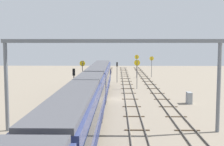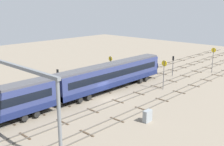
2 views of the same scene
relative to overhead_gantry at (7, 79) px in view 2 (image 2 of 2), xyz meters
The scene contains 12 objects.
ground_plane 17.81m from the overhead_gantry, ahead, with size 140.36×140.36×0.00m, color gray.
track_near_foreground 19.16m from the overhead_gantry, 23.35° to the right, with size 124.36×2.40×0.16m.
track_second_near 17.94m from the overhead_gantry, ahead, with size 124.36×2.40×0.16m.
track_with_train 17.94m from the overhead_gantry, ahead, with size 124.36×2.40×0.16m.
track_second_far 19.15m from the overhead_gantry, 23.27° to the left, with size 124.36×2.40×0.16m.
overhead_gantry is the anchor object (origin of this frame).
speed_sign_near_foreground 45.64m from the overhead_gantry, ahead, with size 0.14×1.05×5.64m.
speed_sign_far_trackside 23.93m from the overhead_gantry, 13.29° to the left, with size 0.14×0.93×5.39m.
speed_sign_distant_end 27.47m from the overhead_gantry, ahead, with size 0.14×1.07×5.34m.
signal_light_trackside_approach 36.49m from the overhead_gantry, ahead, with size 0.31×0.32×4.37m.
signal_light_trackside_departure 12.24m from the overhead_gantry, 25.58° to the left, with size 0.31×0.32×5.06m.
relay_cabinet 17.97m from the overhead_gantry, 37.66° to the right, with size 1.32×0.64×1.60m.
Camera 2 is at (-30.54, -29.78, 14.99)m, focal length 43.88 mm.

